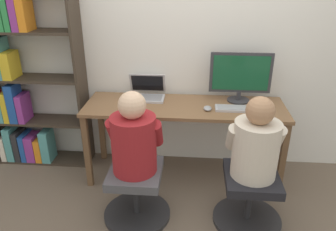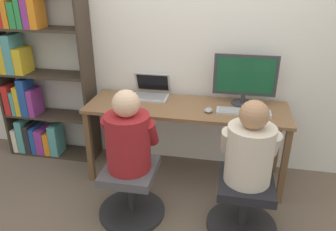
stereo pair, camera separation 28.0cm
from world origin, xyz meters
TOP-DOWN VIEW (x-y plane):
  - ground_plane at (0.00, 0.00)m, footprint 14.00×14.00m
  - wall_back at (0.00, 0.63)m, footprint 10.00×0.05m
  - desk at (0.00, 0.28)m, footprint 1.79×0.56m
  - desktop_monitor at (0.49, 0.43)m, footprint 0.55×0.20m
  - laptop at (-0.37, 0.44)m, footprint 0.34×0.28m
  - keyboard at (0.50, 0.22)m, footprint 0.45×0.13m
  - computer_mouse_by_keyboard at (0.20, 0.19)m, footprint 0.07×0.10m
  - office_chair_left at (0.54, -0.33)m, footprint 0.54×0.54m
  - office_chair_right at (-0.35, -0.34)m, footprint 0.54×0.54m
  - person_at_monitor at (0.54, -0.33)m, footprint 0.41×0.33m
  - person_at_laptop at (-0.35, -0.33)m, footprint 0.41×0.34m
  - bookshelf at (-1.58, 0.42)m, footprint 0.94×0.28m

SIDE VIEW (x-z plane):
  - ground_plane at x=0.00m, z-range 0.00..0.00m
  - office_chair_left at x=0.54m, z-range 0.00..0.45m
  - office_chair_right at x=-0.35m, z-range 0.00..0.45m
  - desk at x=0.00m, z-range 0.28..1.02m
  - person_at_monitor at x=0.54m, z-range 0.40..1.02m
  - person_at_laptop at x=-0.35m, z-range 0.40..1.03m
  - keyboard at x=0.50m, z-range 0.74..0.76m
  - computer_mouse_by_keyboard at x=0.20m, z-range 0.74..0.77m
  - laptop at x=-0.37m, z-range 0.68..0.89m
  - bookshelf at x=-1.58m, z-range -0.04..1.76m
  - desktop_monitor at x=0.49m, z-range 0.75..1.20m
  - wall_back at x=0.00m, z-range 0.00..2.60m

